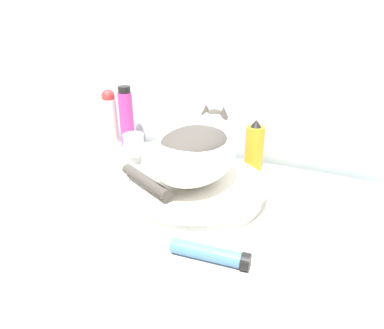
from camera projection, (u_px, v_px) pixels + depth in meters
name	position (u px, v px, depth m)	size (l,w,h in m)	color
wall_back	(228.00, 43.00, 1.10)	(8.00, 0.05, 2.40)	silver
vanity_counter	(182.00, 302.00, 1.13)	(1.05, 0.59, 0.83)	beige
sink_basin	(194.00, 187.00, 0.93)	(0.39, 0.39, 0.05)	white
cat	(196.00, 150.00, 0.89)	(0.31, 0.30, 0.18)	silver
faucet	(136.00, 151.00, 1.03)	(0.14, 0.07, 0.14)	silver
lotion_bottle_white	(110.00, 117.00, 1.27)	(0.05, 0.05, 0.20)	white
spray_bottle_trigger	(254.00, 147.00, 1.07)	(0.06, 0.06, 0.16)	orange
shampoo_bottle_tall	(126.00, 118.00, 1.24)	(0.05, 0.05, 0.22)	#B2338C
cream_tube	(211.00, 254.00, 0.69)	(0.17, 0.05, 0.04)	#4C7FB2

